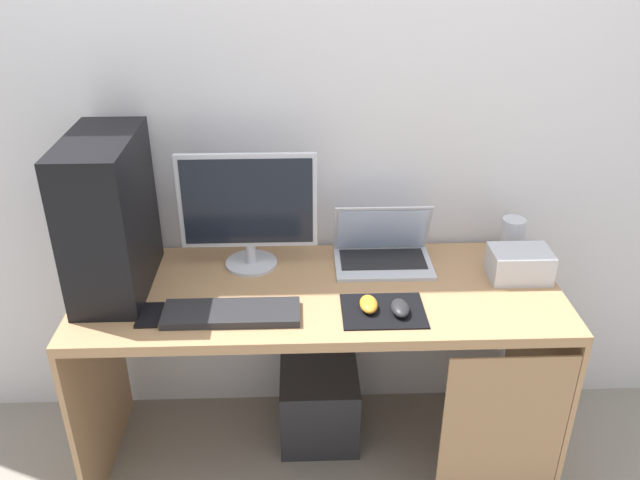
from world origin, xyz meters
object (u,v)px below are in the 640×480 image
(mouse_left, at_px, (369,304))
(cell_phone, at_px, (150,315))
(laptop, at_px, (383,251))
(speaker, at_px, (512,237))
(keyboard, at_px, (232,313))
(projector, at_px, (519,264))
(pc_tower, at_px, (109,216))
(subwoofer, at_px, (319,404))
(mouse_right, at_px, (400,308))
(monitor, at_px, (248,210))

(mouse_left, height_order, cell_phone, mouse_left)
(laptop, relative_size, speaker, 2.38)
(keyboard, bearing_deg, cell_phone, 177.94)
(projector, relative_size, mouse_left, 2.08)
(laptop, height_order, speaker, laptop)
(pc_tower, xyz_separation_m, projector, (1.34, 0.00, -0.20))
(projector, bearing_deg, subwoofer, 175.12)
(speaker, distance_m, subwoofer, 0.97)
(laptop, distance_m, mouse_right, 0.33)
(laptop, height_order, projector, laptop)
(speaker, height_order, subwoofer, speaker)
(projector, relative_size, cell_phone, 1.54)
(mouse_right, distance_m, subwoofer, 0.71)
(speaker, bearing_deg, subwoofer, -171.61)
(laptop, xyz_separation_m, speaker, (0.47, 0.03, 0.03))
(mouse_right, bearing_deg, speaker, 39.00)
(pc_tower, xyz_separation_m, monitor, (0.43, 0.12, -0.04))
(mouse_right, bearing_deg, subwoofer, 132.40)
(pc_tower, height_order, mouse_right, pc_tower)
(projector, distance_m, keyboard, 0.98)
(pc_tower, distance_m, mouse_left, 0.86)
(laptop, distance_m, speaker, 0.47)
(monitor, xyz_separation_m, mouse_left, (0.38, -0.29, -0.19))
(mouse_right, bearing_deg, projector, 25.54)
(monitor, relative_size, cell_phone, 3.57)
(speaker, bearing_deg, keyboard, -159.60)
(laptop, relative_size, mouse_left, 3.53)
(monitor, relative_size, keyboard, 1.10)
(mouse_right, relative_size, cell_phone, 0.74)
(monitor, relative_size, laptop, 1.37)
(projector, distance_m, cell_phone, 1.22)
(keyboard, xyz_separation_m, cell_phone, (-0.25, 0.01, -0.01))
(mouse_left, distance_m, cell_phone, 0.68)
(pc_tower, distance_m, cell_phone, 0.34)
(mouse_right, distance_m, cell_phone, 0.77)
(pc_tower, bearing_deg, mouse_left, -12.36)
(mouse_left, height_order, subwoofer, mouse_left)
(keyboard, relative_size, mouse_left, 4.38)
(keyboard, bearing_deg, laptop, 32.92)
(keyboard, height_order, subwoofer, keyboard)
(monitor, distance_m, projector, 0.93)
(keyboard, height_order, cell_phone, keyboard)
(monitor, bearing_deg, keyboard, -97.63)
(projector, xyz_separation_m, mouse_right, (-0.43, -0.21, -0.03))
(mouse_right, xyz_separation_m, subwoofer, (-0.24, 0.26, -0.61))
(projector, bearing_deg, speaker, 82.87)
(laptop, distance_m, mouse_left, 0.32)
(speaker, distance_m, cell_phone, 1.28)
(projector, xyz_separation_m, cell_phone, (-1.21, -0.19, -0.05))
(cell_phone, bearing_deg, mouse_left, 0.92)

